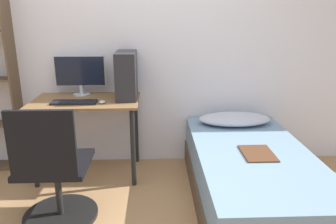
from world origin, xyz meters
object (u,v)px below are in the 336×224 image
monitor (80,73)px  pc_tower (127,75)px  office_chair (55,179)px  keyboard (74,102)px  bed (251,178)px

monitor → pc_tower: (0.47, -0.13, 0.00)m
office_chair → keyboard: 0.79m
bed → monitor: 1.88m
office_chair → keyboard: office_chair is taller
monitor → keyboard: monitor is taller
office_chair → keyboard: bearing=88.3°
office_chair → monitor: 1.18m
bed → keyboard: bearing=162.2°
office_chair → keyboard: size_ratio=2.35×
office_chair → pc_tower: bearing=61.0°
monitor → keyboard: bearing=-89.8°
office_chair → monitor: monitor is taller
office_chair → pc_tower: (0.48, 0.87, 0.62)m
pc_tower → office_chair: bearing=-119.0°
keyboard → pc_tower: size_ratio=0.92×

